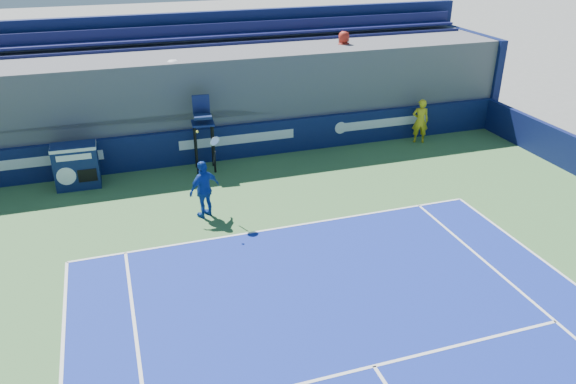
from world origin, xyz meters
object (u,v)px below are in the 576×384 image
object	(u,v)px
match_clock	(76,165)
tennis_player	(204,189)
umpire_chair	(203,126)
ball_person	(420,121)

from	to	relation	value
match_clock	tennis_player	size ratio (longest dim) A/B	0.54
match_clock	umpire_chair	distance (m)	4.04
umpire_chair	tennis_player	bearing A→B (deg)	-100.47
match_clock	tennis_player	bearing A→B (deg)	-42.88
ball_person	tennis_player	distance (m)	9.20
ball_person	match_clock	bearing A→B (deg)	22.11
ball_person	match_clock	xyz separation A→B (m)	(-11.95, -0.18, -0.09)
ball_person	match_clock	size ratio (longest dim) A/B	1.17
ball_person	umpire_chair	world-z (taller)	umpire_chair
match_clock	umpire_chair	world-z (taller)	umpire_chair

